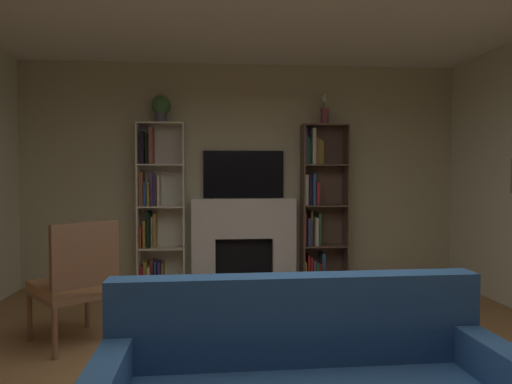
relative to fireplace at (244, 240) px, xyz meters
The scene contains 9 objects.
wall_back_accent 0.85m from the fireplace, 90.00° to the left, with size 5.74×0.06×2.86m, color #B8B18C.
fireplace is the anchor object (origin of this frame).
tv 0.85m from the fireplace, 90.00° to the left, with size 1.04×0.06×0.61m, color black.
bookshelf_left 1.18m from the fireplace, behind, with size 0.58×0.32×2.08m.
bookshelf_right 1.05m from the fireplace, ahead, with size 0.58×0.31×2.08m.
potted_plant 1.98m from the fireplace, behind, with size 0.24×0.24×0.34m.
vase_with_flowers 1.93m from the fireplace, ahead, with size 0.10×0.10×0.39m.
armchair 2.48m from the fireplace, 128.33° to the right, with size 0.82×0.83×1.05m.
coffee_table 3.13m from the fireplace, 88.79° to the right, with size 0.97×0.54×0.40m.
Camera 1 is at (-0.35, -2.86, 1.44)m, focal length 32.69 mm.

